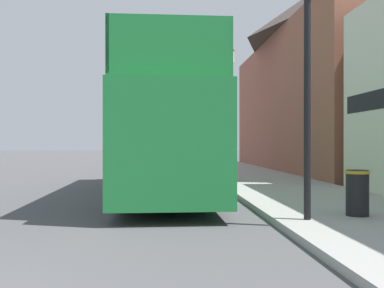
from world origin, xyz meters
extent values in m
plane|color=#4C4C4F|center=(0.00, 21.00, 0.00)|extent=(144.00, 144.00, 0.00)
cube|color=#999993|center=(7.37, 18.00, 0.07)|extent=(3.92, 108.00, 0.14)
cube|color=#935642|center=(12.33, 21.50, 3.76)|extent=(6.00, 19.10, 7.51)
pyramid|color=#473D38|center=(12.33, 21.50, 9.00)|extent=(6.00, 19.10, 2.98)
cube|color=#1E7A38|center=(3.39, 10.47, 1.56)|extent=(2.64, 11.03, 2.55)
cube|color=white|center=(3.39, 9.92, 1.68)|extent=(2.60, 6.08, 0.45)
cube|color=black|center=(3.39, 10.47, 2.33)|extent=(2.66, 10.15, 0.70)
cube|color=#1E7A38|center=(3.39, 10.47, 2.88)|extent=(2.63, 10.15, 0.10)
cube|color=#1E7A38|center=(2.17, 10.46, 3.51)|extent=(0.19, 10.12, 1.16)
cube|color=#1E7A38|center=(4.60, 10.48, 3.51)|extent=(0.19, 10.12, 1.16)
cube|color=#1E7A38|center=(3.45, 5.44, 3.51)|extent=(2.50, 0.10, 1.16)
cube|color=#1E7A38|center=(3.33, 14.76, 3.51)|extent=(2.52, 1.57, 1.16)
cylinder|color=black|center=(2.22, 13.87, 0.51)|extent=(0.29, 1.02, 1.01)
cylinder|color=black|center=(4.47, 13.89, 0.51)|extent=(0.29, 1.02, 1.01)
cylinder|color=black|center=(2.30, 7.27, 0.51)|extent=(0.29, 1.02, 1.01)
cylinder|color=black|center=(4.55, 7.29, 0.51)|extent=(0.29, 1.02, 1.01)
cube|color=black|center=(4.31, 19.53, 0.59)|extent=(1.75, 3.92, 0.82)
cube|color=black|center=(4.31, 19.41, 1.25)|extent=(1.52, 1.89, 0.51)
cylinder|color=black|center=(3.53, 20.74, 0.33)|extent=(0.21, 0.66, 0.66)
cylinder|color=black|center=(5.11, 20.73, 0.33)|extent=(0.21, 0.66, 0.66)
cylinder|color=black|center=(3.51, 18.32, 0.33)|extent=(0.21, 0.66, 0.66)
cylinder|color=black|center=(5.09, 18.31, 0.33)|extent=(0.21, 0.66, 0.66)
cylinder|color=black|center=(6.01, 4.85, 2.26)|extent=(0.13, 0.13, 4.24)
cylinder|color=black|center=(5.88, 13.46, 2.37)|extent=(0.13, 0.13, 4.47)
cylinder|color=silver|center=(5.88, 13.46, 4.83)|extent=(0.32, 0.32, 0.45)
cone|color=black|center=(5.88, 13.46, 5.17)|extent=(0.35, 0.35, 0.22)
cylinder|color=black|center=(7.14, 5.22, 0.59)|extent=(0.44, 0.44, 0.90)
cylinder|color=#B28E1E|center=(7.14, 5.22, 1.00)|extent=(0.48, 0.48, 0.06)
camera|label=1|loc=(3.27, -3.38, 1.57)|focal=42.00mm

